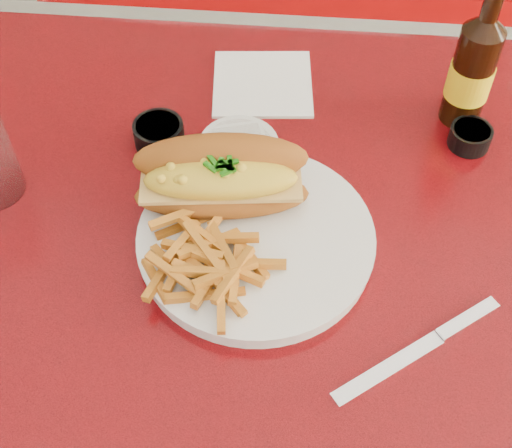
# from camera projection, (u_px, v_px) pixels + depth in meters

# --- Properties ---
(diner_table) EXTENTS (1.23, 0.83, 0.77)m
(diner_table) POSITION_uv_depth(u_px,v_px,m) (267.00, 307.00, 0.95)
(diner_table) COLOR red
(diner_table) RESTS_ON ground
(booth_bench_far) EXTENTS (1.20, 0.51, 0.90)m
(booth_bench_far) POSITION_uv_depth(u_px,v_px,m) (292.00, 87.00, 1.70)
(booth_bench_far) COLOR #9A0A0A
(booth_bench_far) RESTS_ON ground
(dinner_plate) EXTENTS (0.33, 0.33, 0.02)m
(dinner_plate) POSITION_uv_depth(u_px,v_px,m) (256.00, 240.00, 0.80)
(dinner_plate) COLOR silver
(dinner_plate) RESTS_ON diner_table
(mac_hoagie) EXTENTS (0.21, 0.12, 0.09)m
(mac_hoagie) POSITION_uv_depth(u_px,v_px,m) (221.00, 177.00, 0.80)
(mac_hoagie) COLOR #9A5218
(mac_hoagie) RESTS_ON dinner_plate
(fries_pile) EXTENTS (0.15, 0.14, 0.03)m
(fries_pile) POSITION_uv_depth(u_px,v_px,m) (206.00, 255.00, 0.76)
(fries_pile) COLOR orange
(fries_pile) RESTS_ON dinner_plate
(fork) EXTENTS (0.08, 0.13, 0.00)m
(fork) POSITION_uv_depth(u_px,v_px,m) (193.00, 237.00, 0.79)
(fork) COLOR silver
(fork) RESTS_ON dinner_plate
(gravy_ramekin) EXTENTS (0.10, 0.10, 0.05)m
(gravy_ramekin) POSITION_uv_depth(u_px,v_px,m) (239.00, 157.00, 0.86)
(gravy_ramekin) COLOR silver
(gravy_ramekin) RESTS_ON diner_table
(sauce_cup_left) EXTENTS (0.07, 0.07, 0.03)m
(sauce_cup_left) POSITION_uv_depth(u_px,v_px,m) (159.00, 133.00, 0.90)
(sauce_cup_left) COLOR black
(sauce_cup_left) RESTS_ON diner_table
(sauce_cup_right) EXTENTS (0.07, 0.07, 0.03)m
(sauce_cup_right) POSITION_uv_depth(u_px,v_px,m) (470.00, 136.00, 0.90)
(sauce_cup_right) COLOR black
(sauce_cup_right) RESTS_ON diner_table
(beer_bottle) EXTENTS (0.06, 0.06, 0.22)m
(beer_bottle) POSITION_uv_depth(u_px,v_px,m) (473.00, 68.00, 0.88)
(beer_bottle) COLOR black
(beer_bottle) RESTS_ON diner_table
(knife) EXTENTS (0.18, 0.14, 0.01)m
(knife) POSITION_uv_depth(u_px,v_px,m) (432.00, 341.00, 0.73)
(knife) COLOR silver
(knife) RESTS_ON diner_table
(paper_napkin) EXTENTS (0.15, 0.15, 0.00)m
(paper_napkin) POSITION_uv_depth(u_px,v_px,m) (263.00, 84.00, 0.98)
(paper_napkin) COLOR white
(paper_napkin) RESTS_ON diner_table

